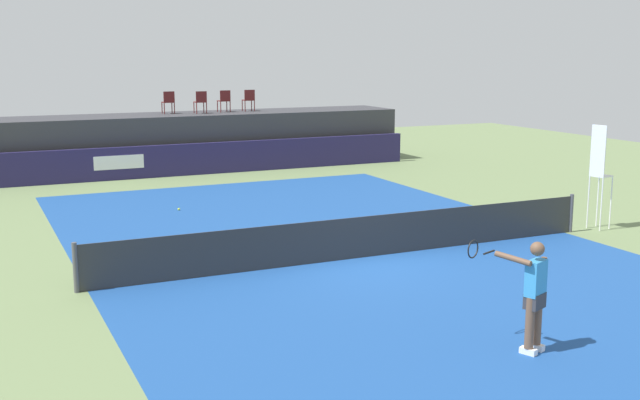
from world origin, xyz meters
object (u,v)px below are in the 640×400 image
(spectator_chair_right, at_px, (249,99))
(net_post_near, at_px, (75,268))
(spectator_chair_far_left, at_px, (168,101))
(spectator_chair_center, at_px, (224,100))
(umpire_chair, at_px, (599,170))
(spectator_chair_left, at_px, (201,101))
(net_post_far, at_px, (571,213))
(tennis_ball, at_px, (179,209))
(tennis_player, at_px, (533,293))

(spectator_chair_right, height_order, net_post_near, spectator_chair_right)
(spectator_chair_far_left, xyz_separation_m, spectator_chair_right, (3.36, -0.03, 0.00))
(spectator_chair_far_left, xyz_separation_m, net_post_near, (-5.75, -15.48, -2.19))
(spectator_chair_center, xyz_separation_m, umpire_chair, (5.22, -15.40, -1.11))
(spectator_chair_far_left, bearing_deg, spectator_chair_left, -19.58)
(spectator_chair_right, bearing_deg, net_post_far, -77.98)
(umpire_chair, distance_m, net_post_far, 1.38)
(spectator_chair_left, distance_m, tennis_ball, 8.99)
(net_post_near, relative_size, tennis_ball, 14.71)
(spectator_chair_far_left, relative_size, spectator_chair_right, 1.00)
(spectator_chair_far_left, relative_size, umpire_chair, 0.32)
(spectator_chair_left, bearing_deg, net_post_near, -114.75)
(spectator_chair_left, bearing_deg, umpire_chair, -67.30)
(spectator_chair_far_left, relative_size, tennis_player, 0.50)
(umpire_chair, height_order, net_post_far, umpire_chair)
(tennis_player, bearing_deg, spectator_chair_right, 81.80)
(spectator_chair_right, relative_size, umpire_chair, 0.32)
(net_post_near, height_order, net_post_far, same)
(umpire_chair, bearing_deg, tennis_player, -139.84)
(spectator_chair_far_left, bearing_deg, tennis_ball, -102.58)
(umpire_chair, bearing_deg, tennis_ball, 143.05)
(spectator_chair_center, bearing_deg, net_post_far, -74.14)
(spectator_chair_center, relative_size, spectator_chair_right, 1.00)
(spectator_chair_center, relative_size, umpire_chair, 0.32)
(spectator_chair_center, xyz_separation_m, tennis_player, (-2.03, -21.51, -1.73))
(spectator_chair_far_left, relative_size, spectator_chair_left, 1.00)
(spectator_chair_left, distance_m, spectator_chair_center, 1.14)
(spectator_chair_right, xyz_separation_m, tennis_ball, (-5.24, -8.41, -2.66))
(net_post_near, xyz_separation_m, net_post_far, (12.40, 0.00, 0.00))
(umpire_chair, relative_size, net_post_far, 2.76)
(tennis_ball, bearing_deg, spectator_chair_left, 69.02)
(net_post_near, bearing_deg, spectator_chair_right, 59.46)
(umpire_chair, bearing_deg, net_post_near, 179.92)
(spectator_chair_far_left, xyz_separation_m, tennis_ball, (-1.88, -8.44, -2.66))
(spectator_chair_center, distance_m, tennis_ball, 9.69)
(spectator_chair_center, relative_size, net_post_near, 0.89)
(net_post_far, bearing_deg, spectator_chair_far_left, 113.25)
(spectator_chair_far_left, distance_m, net_post_near, 16.66)
(spectator_chair_left, xyz_separation_m, tennis_player, (-0.94, -21.19, -1.73))
(spectator_chair_left, distance_m, tennis_player, 21.28)
(net_post_far, height_order, tennis_player, tennis_player)
(tennis_player, bearing_deg, spectator_chair_center, 84.61)
(spectator_chair_far_left, relative_size, spectator_chair_center, 1.00)
(net_post_far, bearing_deg, spectator_chair_center, 105.86)
(net_post_near, bearing_deg, spectator_chair_far_left, 69.62)
(tennis_ball, bearing_deg, spectator_chair_right, 58.05)
(spectator_chair_center, bearing_deg, net_post_near, -117.57)
(spectator_chair_left, height_order, umpire_chair, spectator_chair_left)
(spectator_chair_right, height_order, tennis_ball, spectator_chair_right)
(net_post_near, bearing_deg, net_post_far, 0.00)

